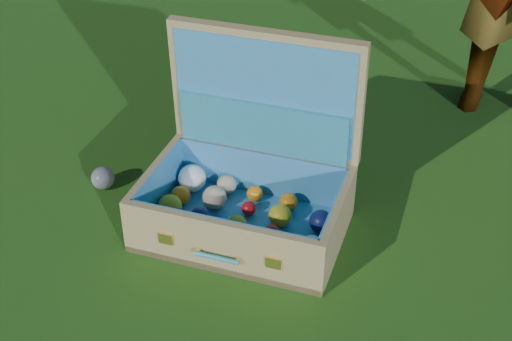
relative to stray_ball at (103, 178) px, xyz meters
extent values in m
plane|color=#215114|center=(0.53, 0.12, -0.03)|extent=(60.00, 60.00, 0.00)
sphere|color=#4066A8|center=(0.00, 0.00, 0.00)|extent=(0.07, 0.07, 0.07)
cube|color=tan|center=(0.47, 0.02, -0.03)|extent=(0.59, 0.45, 0.02)
cube|color=tan|center=(0.50, -0.15, 0.05)|extent=(0.53, 0.11, 0.16)
cube|color=tan|center=(0.44, 0.19, 0.05)|extent=(0.53, 0.11, 0.16)
cube|color=tan|center=(0.21, -0.02, 0.05)|extent=(0.07, 0.32, 0.16)
cube|color=tan|center=(0.72, 0.07, 0.05)|extent=(0.07, 0.32, 0.16)
cube|color=teal|center=(0.47, 0.02, -0.01)|extent=(0.55, 0.40, 0.01)
cube|color=teal|center=(0.50, -0.13, 0.06)|extent=(0.49, 0.09, 0.14)
cube|color=teal|center=(0.44, 0.17, 0.06)|extent=(0.49, 0.09, 0.14)
cube|color=teal|center=(0.23, -0.02, 0.06)|extent=(0.06, 0.32, 0.14)
cube|color=teal|center=(0.71, 0.06, 0.06)|extent=(0.06, 0.32, 0.14)
cube|color=tan|center=(0.44, 0.20, 0.31)|extent=(0.54, 0.14, 0.36)
cube|color=teal|center=(0.44, 0.19, 0.31)|extent=(0.49, 0.11, 0.32)
cube|color=teal|center=(0.44, 0.18, 0.20)|extent=(0.48, 0.11, 0.15)
cube|color=#F2C659|center=(0.36, -0.18, 0.05)|extent=(0.04, 0.01, 0.03)
cube|color=#F2C659|center=(0.64, -0.14, 0.05)|extent=(0.04, 0.01, 0.03)
cylinder|color=teal|center=(0.50, -0.17, 0.03)|extent=(0.12, 0.03, 0.01)
cube|color=#F2C659|center=(0.45, -0.17, 0.03)|extent=(0.01, 0.02, 0.01)
cube|color=#F2C659|center=(0.56, -0.16, 0.03)|extent=(0.01, 0.02, 0.01)
sphere|color=gold|center=(0.28, -0.12, 0.02)|extent=(0.06, 0.06, 0.06)
sphere|color=gold|center=(0.38, -0.12, 0.02)|extent=(0.06, 0.06, 0.06)
sphere|color=white|center=(0.50, -0.09, 0.02)|extent=(0.07, 0.07, 0.07)
sphere|color=gold|center=(0.60, -0.08, 0.02)|extent=(0.06, 0.06, 0.06)
sphere|color=gold|center=(0.70, -0.05, 0.02)|extent=(0.06, 0.06, 0.06)
sphere|color=gold|center=(0.27, -0.04, 0.02)|extent=(0.07, 0.07, 0.07)
sphere|color=#0E1849|center=(0.37, -0.04, 0.02)|extent=(0.06, 0.06, 0.06)
sphere|color=gold|center=(0.47, -0.02, 0.02)|extent=(0.06, 0.06, 0.06)
sphere|color=red|center=(0.57, 0.00, 0.01)|extent=(0.05, 0.05, 0.05)
sphere|color=white|center=(0.68, 0.01, 0.01)|extent=(0.05, 0.05, 0.05)
sphere|color=orange|center=(0.27, 0.02, 0.02)|extent=(0.06, 0.06, 0.06)
sphere|color=#CEB791|center=(0.36, 0.05, 0.02)|extent=(0.07, 0.07, 0.07)
sphere|color=red|center=(0.46, 0.07, 0.01)|extent=(0.04, 0.04, 0.04)
sphere|color=gold|center=(0.56, 0.07, 0.02)|extent=(0.06, 0.06, 0.06)
sphere|color=#0E1849|center=(0.66, 0.10, 0.02)|extent=(0.06, 0.06, 0.06)
sphere|color=white|center=(0.26, 0.09, 0.03)|extent=(0.08, 0.08, 0.08)
sphere|color=#CEB791|center=(0.35, 0.13, 0.02)|extent=(0.06, 0.06, 0.06)
sphere|color=orange|center=(0.44, 0.13, 0.01)|extent=(0.05, 0.05, 0.05)
sphere|color=orange|center=(0.55, 0.14, 0.02)|extent=(0.05, 0.05, 0.05)
camera|label=1|loc=(1.23, -1.30, 1.21)|focal=50.00mm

